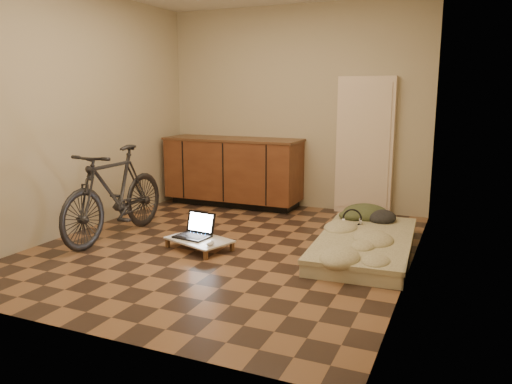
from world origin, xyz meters
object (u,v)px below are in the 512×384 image
at_px(bicycle, 115,189).
at_px(laptop, 195,231).
at_px(lap_desk, 199,240).
at_px(futon, 365,244).

distance_m(bicycle, laptop, 0.99).
xyz_separation_m(lap_desk, laptop, (-0.08, 0.07, 0.06)).
height_order(bicycle, futon, bicycle).
relative_size(lap_desk, laptop, 1.97).
bearing_deg(futon, bicycle, -170.73).
relative_size(futon, laptop, 4.99).
bearing_deg(bicycle, lap_desk, -0.33).
bearing_deg(bicycle, laptop, 3.86).
bearing_deg(futon, laptop, -166.11).
height_order(bicycle, lap_desk, bicycle).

